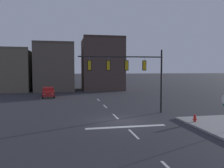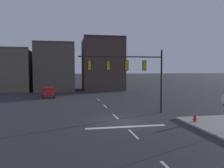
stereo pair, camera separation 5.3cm
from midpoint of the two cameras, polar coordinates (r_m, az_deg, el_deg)
The scene contains 7 objects.
ground_plane at distance 20.15m, azimuth 2.01°, elevation -9.22°, with size 400.00×400.00×0.00m, color #2B2B30.
stop_bar_paint at distance 18.26m, azimuth 3.47°, elevation -10.58°, with size 6.40×0.50×0.01m, color silver.
lane_centreline at distance 22.05m, azimuth 0.81°, elevation -8.06°, with size 0.16×26.40×0.01m.
signal_mast_near_side at distance 23.18m, azimuth 5.12°, elevation 3.63°, with size 8.61×0.57×6.50m.
car_lot_nearside at distance 37.94m, azimuth -15.59°, elevation -1.91°, with size 2.19×4.56×1.61m.
fire_hydrant at distance 20.47m, azimuth 19.84°, elevation -8.29°, with size 0.40×0.30×0.75m.
building_row at distance 50.35m, azimuth -12.16°, elevation 3.99°, with size 26.04×12.80×11.22m.
Camera 1 is at (-4.53, -19.10, 4.53)m, focal length 36.76 mm.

